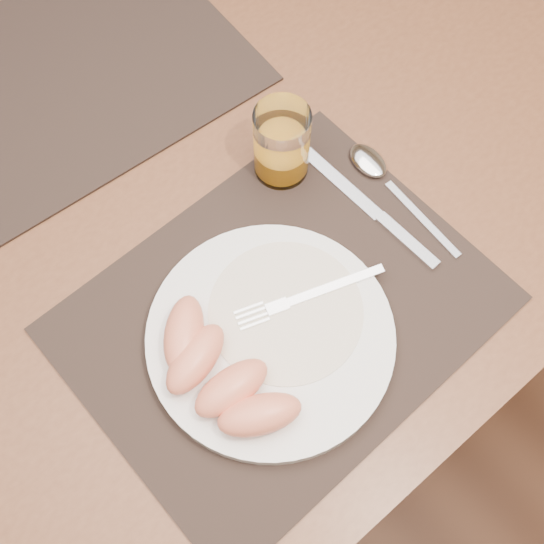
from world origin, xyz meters
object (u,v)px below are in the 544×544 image
Objects in this scene: fork at (298,299)px; table at (188,210)px; placemat_far at (69,76)px; knife at (379,216)px; juice_glass at (282,146)px; placemat_near at (281,313)px; plate at (271,337)px; spoon at (376,169)px.

table is at bearing 89.24° from fork.
placemat_far is (-0.02, 0.22, 0.09)m from table.
juice_glass is at bearing 108.80° from knife.
placemat_near is 0.03m from fork.
juice_glass reaches higher than table.
juice_glass reaches higher than placemat_far.
fork is at bearing -87.81° from placemat_far.
table is 13.87× the size of juice_glass.
table is 6.35× the size of knife.
table is at bearing 77.69° from plate.
plate is at bearing -160.46° from spoon.
table is at bearing 140.99° from spoon.
plate is 0.25m from spoon.
placemat_far is at bearing 111.50° from knife.
juice_glass is (-0.04, 0.13, 0.04)m from knife.
fork reaches higher than plate.
table is 0.24m from placemat_far.
table is at bearing -84.80° from placemat_far.
knife is (0.20, 0.04, -0.01)m from plate.
knife reaches higher than placemat_near.
table is 8.19× the size of fork.
knife is at bearing 6.39° from placemat_near.
placemat_near is 2.35× the size of spoon.
juice_glass is (0.12, -0.29, 0.05)m from placemat_far.
juice_glass is at bearing -35.38° from table.
placemat_far is 1.67× the size of plate.
table is 0.25m from fork.
knife is (0.17, 0.02, 0.00)m from placemat_near.
plate reaches higher than knife.
placemat_near is 0.20m from juice_glass.
knife reaches higher than placemat_far.
placemat_far is 0.46m from plate.
placemat_near is at bearing -90.35° from placemat_far.
plate is at bearing -102.31° from table.
juice_glass is at bearing 137.08° from spoon.
placemat_near is 1.00× the size of placemat_far.
plate is at bearing -93.96° from placemat_far.
spoon is 0.12m from juice_glass.
spoon is at bearing -39.01° from table.
juice_glass is (-0.09, 0.08, 0.04)m from spoon.
fork is 0.20m from spoon.
juice_glass is (0.10, -0.07, 0.13)m from table.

